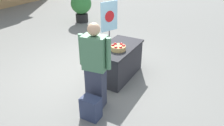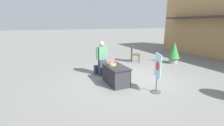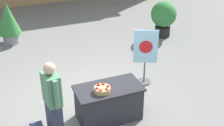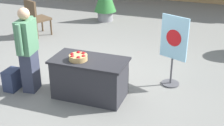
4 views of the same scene
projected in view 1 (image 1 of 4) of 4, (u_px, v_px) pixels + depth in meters
name	position (u px, v px, depth m)	size (l,w,h in m)	color
ground_plane	(87.00, 76.00, 5.31)	(120.00, 120.00, 0.00)	slate
display_table	(118.00, 61.00, 5.13)	(1.39, 0.74, 0.77)	#2D2D33
apple_basket	(118.00, 48.00, 4.76)	(0.33, 0.33, 0.13)	tan
person_visitor	(95.00, 67.00, 3.93)	(0.31, 0.61, 1.66)	#33384C
backpack	(91.00, 108.00, 3.88)	(0.24, 0.34, 0.42)	#2D3856
poster_board	(109.00, 24.00, 6.43)	(0.56, 0.36, 1.45)	#4C4C51
potted_plant_far_right	(81.00, 5.00, 9.03)	(0.85, 0.85, 1.20)	black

